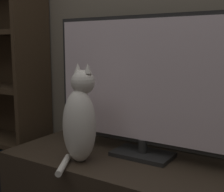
{
  "coord_description": "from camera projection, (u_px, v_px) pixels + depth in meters",
  "views": [
    {
      "loc": [
        0.62,
        -0.28,
        1.0
      ],
      "look_at": [
        -0.14,
        0.92,
        0.76
      ],
      "focal_mm": 50.0,
      "sensor_mm": 36.0,
      "label": 1
    }
  ],
  "objects": [
    {
      "name": "cat",
      "position": [
        80.0,
        120.0,
        1.42
      ],
      "size": [
        0.17,
        0.29,
        0.45
      ],
      "rotation": [
        0.0,
        0.0,
        -0.1
      ],
      "color": "silver",
      "rests_on": "tv_stand"
    },
    {
      "name": "bookshelf",
      "position": [
        2.0,
        76.0,
        2.09
      ],
      "size": [
        0.67,
        0.28,
        1.79
      ],
      "color": "#3D2D1E",
      "rests_on": "ground_plane"
    },
    {
      "name": "tv",
      "position": [
        144.0,
        85.0,
        1.46
      ],
      "size": [
        0.97,
        0.17,
        0.67
      ],
      "color": "black",
      "rests_on": "tv_stand"
    }
  ]
}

